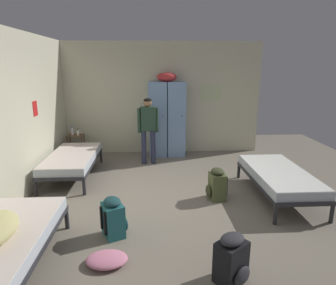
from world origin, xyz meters
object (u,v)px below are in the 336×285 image
(bed_left_front, at_px, (2,243))
(shelf_unit, at_px, (76,144))
(backpack_black, at_px, (232,260))
(clothes_pile_pink, at_px, (107,259))
(water_bottle, at_px, (72,131))
(bed_left_rear, at_px, (72,159))
(person_traveler, at_px, (148,125))
(bed_right, at_px, (279,176))
(backpack_olive, at_px, (217,185))
(backpack_teal, at_px, (114,218))
(lotion_bottle, at_px, (78,132))
(locker_bank, at_px, (167,118))

(bed_left_front, bearing_deg, shelf_unit, 93.31)
(backpack_black, relative_size, clothes_pile_pink, 1.14)
(water_bottle, bearing_deg, shelf_unit, -14.04)
(bed_left_rear, xyz_separation_m, person_traveler, (1.55, 0.78, 0.54))
(bed_right, distance_m, backpack_olive, 1.10)
(water_bottle, distance_m, backpack_black, 5.38)
(bed_left_front, relative_size, backpack_olive, 3.45)
(bed_right, xyz_separation_m, backpack_teal, (-2.71, -1.07, -0.12))
(backpack_teal, bearing_deg, bed_left_front, -147.39)
(person_traveler, xyz_separation_m, lotion_bottle, (-1.73, 0.54, -0.28))
(shelf_unit, height_order, backpack_black, shelf_unit)
(backpack_olive, relative_size, clothes_pile_pink, 1.14)
(bed_right, height_order, lotion_bottle, lotion_bottle)
(bed_left_rear, xyz_separation_m, backpack_olive, (2.73, -1.20, -0.12))
(locker_bank, xyz_separation_m, backpack_olive, (0.71, -2.63, -0.71))
(shelf_unit, xyz_separation_m, water_bottle, (-0.08, 0.02, 0.32))
(bed_right, distance_m, lotion_bottle, 4.72)
(water_bottle, bearing_deg, bed_left_rear, -76.58)
(bed_right, bearing_deg, water_bottle, 148.34)
(person_traveler, bearing_deg, water_bottle, 162.18)
(bed_left_rear, relative_size, water_bottle, 9.04)
(water_bottle, height_order, backpack_teal, water_bottle)
(lotion_bottle, bearing_deg, person_traveler, -17.46)
(shelf_unit, xyz_separation_m, clothes_pile_pink, (1.34, -4.21, -0.29))
(bed_left_front, relative_size, lotion_bottle, 11.36)
(locker_bank, height_order, shelf_unit, locker_bank)
(bed_left_rear, height_order, person_traveler, person_traveler)
(clothes_pile_pink, bearing_deg, water_bottle, 108.55)
(bed_left_rear, relative_size, backpack_olive, 3.45)
(shelf_unit, height_order, bed_left_rear, shelf_unit)
(water_bottle, height_order, backpack_olive, water_bottle)
(person_traveler, bearing_deg, lotion_bottle, 162.54)
(water_bottle, distance_m, backpack_olive, 4.02)
(bed_left_rear, distance_m, backpack_black, 4.04)
(locker_bank, distance_m, backpack_teal, 3.86)
(bed_left_rear, bearing_deg, bed_right, -17.10)
(lotion_bottle, xyz_separation_m, backpack_black, (2.63, -4.53, -0.38))
(bed_left_rear, height_order, backpack_olive, backpack_olive)
(locker_bank, bearing_deg, shelf_unit, -178.20)
(bed_left_rear, xyz_separation_m, backpack_teal, (1.11, -2.25, -0.12))
(backpack_black, height_order, backpack_teal, same)
(bed_left_rear, distance_m, bed_right, 3.99)
(person_traveler, bearing_deg, bed_left_rear, -153.33)
(bed_left_rear, bearing_deg, clothes_pile_pink, -69.06)
(water_bottle, xyz_separation_m, backpack_olive, (3.06, -2.58, -0.40))
(bed_left_rear, distance_m, bed_left_front, 2.95)
(lotion_bottle, height_order, backpack_black, lotion_bottle)
(person_traveler, bearing_deg, clothes_pile_pink, -97.26)
(lotion_bottle, xyz_separation_m, backpack_olive, (2.91, -2.52, -0.38))
(bed_right, bearing_deg, bed_left_rear, 162.90)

